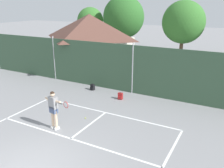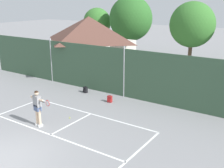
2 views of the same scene
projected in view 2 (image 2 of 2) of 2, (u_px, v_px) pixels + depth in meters
ground_plane at (5, 159)px, 11.01m from camera, size 120.00×120.00×0.00m
court_markings at (18, 152)px, 11.52m from camera, size 8.30×11.10×0.01m
chainlink_fence at (124, 73)px, 17.70m from camera, size 26.09×0.09×3.29m
clubhouse_building at (89, 45)px, 23.11m from camera, size 6.48×5.66×4.78m
treeline_backdrop at (196, 23)px, 25.78m from camera, size 24.60×4.22×6.60m
tennis_player at (38, 105)px, 13.59m from camera, size 1.44×0.31×1.85m
tennis_ball at (70, 118)px, 14.76m from camera, size 0.07×0.07×0.07m
backpack_black at (85, 90)px, 18.84m from camera, size 0.31×0.29×0.46m
backpack_red at (110, 99)px, 17.08m from camera, size 0.30×0.27×0.46m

